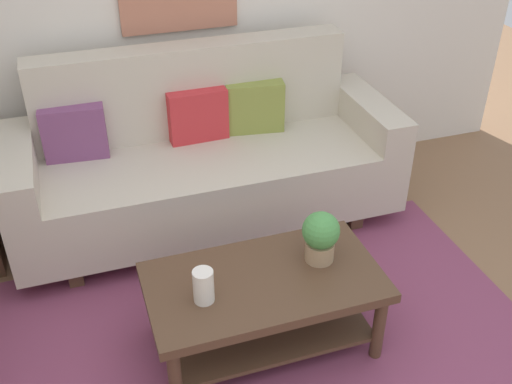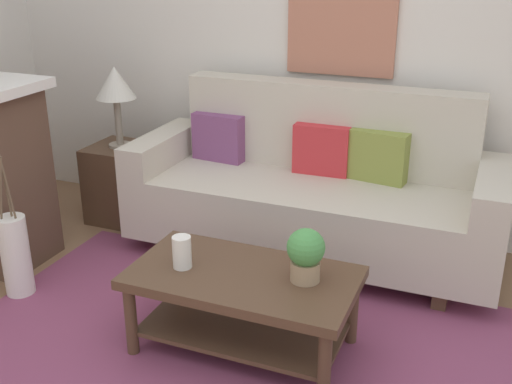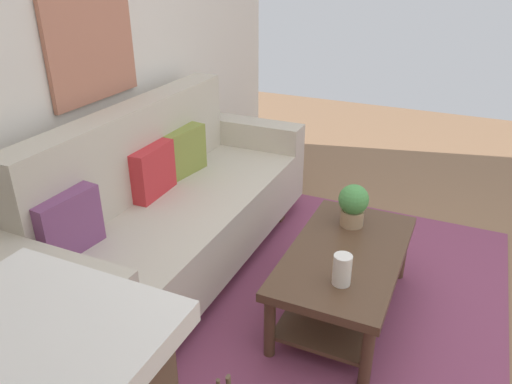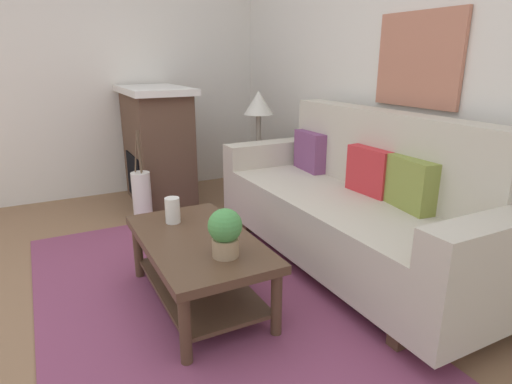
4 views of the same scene
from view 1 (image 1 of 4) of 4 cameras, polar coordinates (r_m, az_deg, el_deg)
The scene contains 8 objects.
area_rug at distance 3.11m, azimuth -0.12°, elevation -14.34°, with size 2.84×1.79×0.01m, color #843D5B.
couch at distance 3.73m, azimuth -4.86°, elevation 2.99°, with size 2.32×0.84×1.08m.
throw_pillow_plum at distance 3.65m, azimuth -16.75°, elevation 5.36°, with size 0.36×0.12×0.32m, color #7A4270.
throw_pillow_crimson at distance 3.72m, azimuth -5.51°, elevation 7.21°, with size 0.36×0.12×0.32m, color red.
throw_pillow_olive at distance 3.81m, azimuth -0.12°, elevation 8.00°, with size 0.36×0.12×0.32m, color olive.
coffee_table at distance 2.91m, azimuth 0.76°, elevation -9.84°, with size 1.10×0.60×0.43m.
tabletop_vase at distance 2.68m, azimuth -4.98°, elevation -8.83°, with size 0.09×0.09×0.16m, color white.
potted_plant_tabletop at distance 2.87m, azimuth 6.11°, elevation -4.11°, with size 0.18×0.18×0.26m.
Camera 1 is at (-0.66, -1.50, 2.29)m, focal length 42.42 mm.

